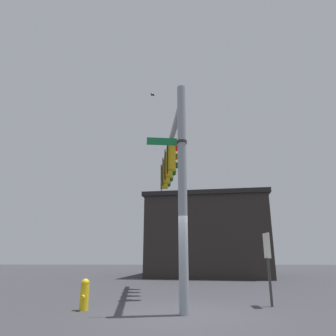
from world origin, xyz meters
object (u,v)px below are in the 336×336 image
object	(u,v)px
traffic_light_nearest_pole	(172,157)
street_name_sign	(173,142)
traffic_light_mid_inner	(170,165)
bird_flying	(152,95)
traffic_light_arm_end	(165,178)
fire_hydrant	(85,294)
historical_marker	(268,257)
traffic_light_mid_outer	(167,172)

from	to	relation	value
traffic_light_nearest_pole	street_name_sign	size ratio (longest dim) A/B	1.11
street_name_sign	traffic_light_mid_inner	bearing A→B (deg)	-177.43
traffic_light_nearest_pole	bird_flying	bearing A→B (deg)	-159.22
traffic_light_arm_end	fire_hydrant	distance (m)	7.47
traffic_light_mid_inner	street_name_sign	bearing A→B (deg)	2.57
traffic_light_mid_inner	fire_hydrant	world-z (taller)	traffic_light_mid_inner
traffic_light_mid_inner	traffic_light_arm_end	distance (m)	2.20
fire_hydrant	historical_marker	bearing A→B (deg)	97.86
traffic_light_arm_end	historical_marker	xyz separation A→B (m)	(4.68, 3.34, -3.73)
traffic_light_mid_outer	historical_marker	size ratio (longest dim) A/B	0.62
traffic_light_mid_outer	traffic_light_arm_end	size ratio (longest dim) A/B	1.00
traffic_light_arm_end	street_name_sign	size ratio (longest dim) A/B	1.11
traffic_light_mid_outer	traffic_light_arm_end	distance (m)	1.10
bird_flying	historical_marker	world-z (taller)	bird_flying
traffic_light_nearest_pole	traffic_light_mid_outer	distance (m)	2.20
traffic_light_nearest_pole	traffic_light_mid_inner	world-z (taller)	same
traffic_light_arm_end	historical_marker	size ratio (longest dim) A/B	0.62
traffic_light_nearest_pole	traffic_light_arm_end	size ratio (longest dim) A/B	1.00
traffic_light_mid_inner	street_name_sign	size ratio (longest dim) A/B	1.11
traffic_light_nearest_pole	traffic_light_mid_inner	xyz separation A→B (m)	(-1.09, -0.13, 0.00)
traffic_light_nearest_pole	traffic_light_mid_inner	size ratio (longest dim) A/B	1.00
street_name_sign	historical_marker	distance (m)	4.59
fire_hydrant	street_name_sign	bearing A→B (deg)	75.51
traffic_light_mid_inner	bird_flying	xyz separation A→B (m)	(-1.67, -0.92, 4.31)
traffic_light_nearest_pole	traffic_light_arm_end	xyz separation A→B (m)	(-3.28, -0.40, 0.00)
traffic_light_mid_outer	bird_flying	distance (m)	4.42
traffic_light_nearest_pole	historical_marker	world-z (taller)	traffic_light_nearest_pole
traffic_light_mid_outer	street_name_sign	distance (m)	5.00
bird_flying	fire_hydrant	size ratio (longest dim) A/B	0.33
traffic_light_nearest_pole	street_name_sign	xyz separation A→B (m)	(2.79, 0.04, -0.45)
historical_marker	street_name_sign	bearing A→B (deg)	-64.45
street_name_sign	fire_hydrant	xyz separation A→B (m)	(-0.64, -2.49, -4.27)
traffic_light_mid_outer	traffic_light_arm_end	bearing A→B (deg)	-173.03
fire_hydrant	historical_marker	xyz separation A→B (m)	(-0.74, 5.39, 0.99)
bird_flying	historical_marker	xyz separation A→B (m)	(4.17, 3.99, -8.04)
traffic_light_mid_inner	fire_hydrant	size ratio (longest dim) A/B	1.59
traffic_light_nearest_pole	street_name_sign	world-z (taller)	traffic_light_nearest_pole
traffic_light_mid_outer	bird_flying	bearing A→B (deg)	-126.63
traffic_light_nearest_pole	bird_flying	distance (m)	5.23
fire_hydrant	traffic_light_mid_inner	bearing A→B (deg)	144.43
street_name_sign	fire_hydrant	size ratio (longest dim) A/B	1.43
traffic_light_mid_outer	fire_hydrant	distance (m)	6.76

